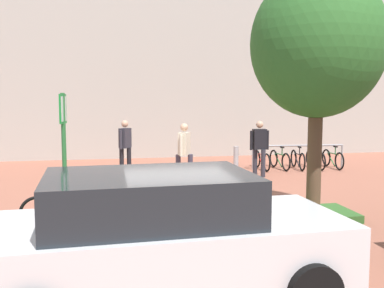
{
  "coord_description": "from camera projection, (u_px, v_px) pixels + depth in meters",
  "views": [
    {
      "loc": [
        -1.64,
        -10.36,
        2.43
      ],
      "look_at": [
        0.66,
        1.79,
        1.14
      ],
      "focal_mm": 41.86,
      "sensor_mm": 36.0,
      "label": 1
    }
  ],
  "objects": [
    {
      "name": "bike_rack_cluster",
      "position": [
        298.0,
        159.0,
        15.31
      ],
      "size": [
        3.2,
        1.72,
        0.83
      ],
      "color": "#99999E",
      "rests_on": "ground"
    },
    {
      "name": "planter_strip",
      "position": [
        181.0,
        222.0,
        8.49
      ],
      "size": [
        7.0,
        1.1,
        0.16
      ],
      "primitive_type": "cube",
      "color": "#336028",
      "rests_on": "ground"
    },
    {
      "name": "person_suited_dark",
      "position": [
        125.0,
        144.0,
        14.12
      ],
      "size": [
        0.42,
        0.53,
        1.72
      ],
      "color": "black",
      "rests_on": "ground"
    },
    {
      "name": "tree_sidewalk",
      "position": [
        318.0,
        45.0,
        8.55
      ],
      "size": [
        2.58,
        2.58,
        4.87
      ],
      "color": "brown",
      "rests_on": "ground"
    },
    {
      "name": "parking_sign_post",
      "position": [
        64.0,
        142.0,
        7.94
      ],
      "size": [
        0.1,
        0.36,
        2.51
      ],
      "color": "#2D7238",
      "rests_on": "ground"
    },
    {
      "name": "bollard_steel",
      "position": [
        236.0,
        160.0,
        14.15
      ],
      "size": [
        0.16,
        0.16,
        0.9
      ],
      "primitive_type": "cylinder",
      "color": "#ADADB2",
      "rests_on": "ground"
    },
    {
      "name": "bike_at_sign",
      "position": [
        67.0,
        211.0,
        8.2
      ],
      "size": [
        1.68,
        0.42,
        0.86
      ],
      "color": "black",
      "rests_on": "ground"
    },
    {
      "name": "building_facade",
      "position": [
        147.0,
        34.0,
        18.15
      ],
      "size": [
        28.0,
        1.2,
        10.0
      ],
      "primitive_type": "cube",
      "color": "#B2ADA3",
      "rests_on": "ground"
    },
    {
      "name": "ground_plane",
      "position": [
        179.0,
        200.0,
        10.67
      ],
      "size": [
        60.0,
        60.0,
        0.0
      ],
      "primitive_type": "plane",
      "color": "#9E5B47"
    },
    {
      "name": "person_suited_navy",
      "position": [
        259.0,
        145.0,
        13.73
      ],
      "size": [
        0.61,
        0.36,
        1.72
      ],
      "color": "#2D2D38",
      "rests_on": "ground"
    },
    {
      "name": "person_shirt_blue",
      "position": [
        184.0,
        150.0,
        12.45
      ],
      "size": [
        0.49,
        0.54,
        1.72
      ],
      "color": "#383342",
      "rests_on": "ground"
    },
    {
      "name": "car_white_hatch",
      "position": [
        162.0,
        238.0,
        5.36
      ],
      "size": [
        4.38,
        2.18,
        1.54
      ],
      "color": "silver",
      "rests_on": "ground"
    }
  ]
}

